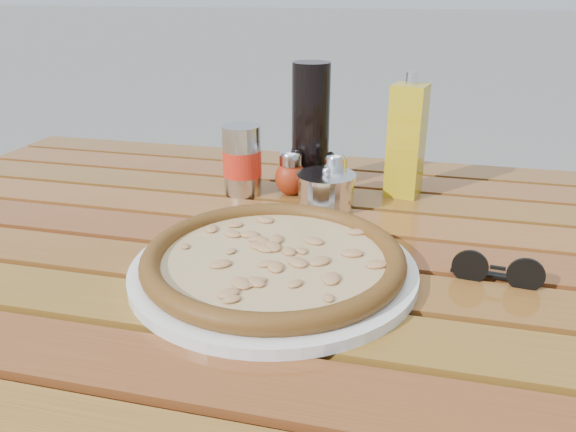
% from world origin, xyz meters
% --- Properties ---
extents(table, '(1.40, 0.90, 0.75)m').
position_xyz_m(table, '(0.00, -0.00, 0.67)').
color(table, '#35200C').
rests_on(table, ground).
extents(plate, '(0.44, 0.44, 0.01)m').
position_xyz_m(plate, '(0.01, -0.10, 0.76)').
color(plate, white).
rests_on(plate, table).
extents(pizza, '(0.44, 0.44, 0.03)m').
position_xyz_m(pizza, '(0.01, -0.10, 0.77)').
color(pizza, beige).
rests_on(pizza, plate).
extents(pepper_shaker, '(0.06, 0.06, 0.08)m').
position_xyz_m(pepper_shaker, '(-0.04, 0.19, 0.79)').
color(pepper_shaker, '#A12E12').
rests_on(pepper_shaker, table).
extents(oregano_shaker, '(0.07, 0.07, 0.08)m').
position_xyz_m(oregano_shaker, '(0.04, 0.20, 0.79)').
color(oregano_shaker, '#373B17').
rests_on(oregano_shaker, table).
extents(dark_bottle, '(0.08, 0.08, 0.22)m').
position_xyz_m(dark_bottle, '(-0.01, 0.24, 0.86)').
color(dark_bottle, black).
rests_on(dark_bottle, table).
extents(soda_can, '(0.09, 0.09, 0.12)m').
position_xyz_m(soda_can, '(-0.12, 0.18, 0.81)').
color(soda_can, silver).
rests_on(soda_can, table).
extents(olive_oil_cruet, '(0.07, 0.07, 0.21)m').
position_xyz_m(olive_oil_cruet, '(0.15, 0.24, 0.85)').
color(olive_oil_cruet, '#B99C13').
rests_on(olive_oil_cruet, table).
extents(parmesan_tin, '(0.11, 0.11, 0.07)m').
position_xyz_m(parmesan_tin, '(0.03, 0.14, 0.78)').
color(parmesan_tin, silver).
rests_on(parmesan_tin, table).
extents(sunglasses, '(0.11, 0.03, 0.04)m').
position_xyz_m(sunglasses, '(0.28, -0.06, 0.77)').
color(sunglasses, black).
rests_on(sunglasses, table).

